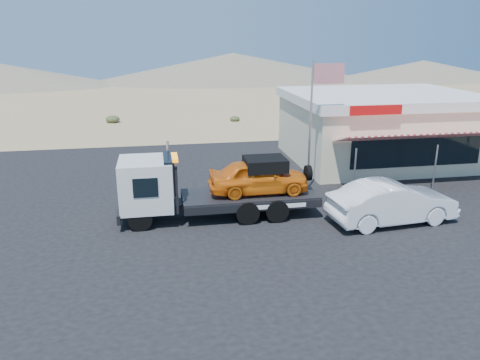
{
  "coord_description": "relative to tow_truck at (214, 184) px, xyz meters",
  "views": [
    {
      "loc": [
        -2.24,
        -15.82,
        7.16
      ],
      "look_at": [
        0.94,
        1.84,
        1.5
      ],
      "focal_mm": 35.0,
      "sensor_mm": 36.0,
      "label": 1
    }
  ],
  "objects": [
    {
      "name": "tow_truck",
      "position": [
        0.0,
        0.0,
        0.0
      ],
      "size": [
        7.83,
        2.32,
        2.62
      ],
      "color": "black",
      "rests_on": "asphalt_lot"
    },
    {
      "name": "flagpole",
      "position": [
        5.06,
        2.69,
        2.35
      ],
      "size": [
        1.55,
        0.1,
        6.0
      ],
      "color": "#99999E",
      "rests_on": "asphalt_lot"
    },
    {
      "name": "white_sedan",
      "position": [
        6.77,
        -1.84,
        -0.57
      ],
      "size": [
        5.15,
        2.21,
        1.65
      ],
      "primitive_type": "imported",
      "rotation": [
        0.0,
        0.0,
        1.67
      ],
      "color": "silver",
      "rests_on": "asphalt_lot"
    },
    {
      "name": "distant_hills",
      "position": [
        -9.64,
        53.33,
        0.48
      ],
      "size": [
        126.0,
        48.0,
        4.2
      ],
      "color": "#726B59",
      "rests_on": "ground"
    },
    {
      "name": "asphalt_lot",
      "position": [
        2.13,
        1.19,
        -1.4
      ],
      "size": [
        32.0,
        24.0,
        0.02
      ],
      "primitive_type": "cube",
      "color": "black",
      "rests_on": "ground"
    },
    {
      "name": "ground",
      "position": [
        0.13,
        -1.81,
        -1.41
      ],
      "size": [
        120.0,
        120.0,
        0.0
      ],
      "primitive_type": "plane",
      "color": "#A0825B",
      "rests_on": "ground"
    },
    {
      "name": "jerky_store",
      "position": [
        10.63,
        7.17,
        0.58
      ],
      "size": [
        10.4,
        9.97,
        3.9
      ],
      "color": "beige",
      "rests_on": "asphalt_lot"
    }
  ]
}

